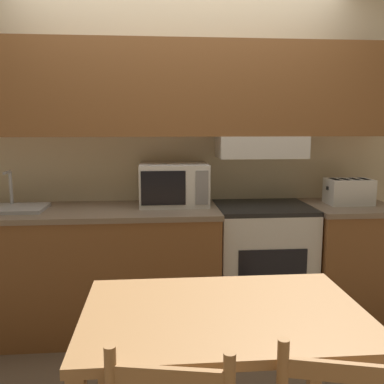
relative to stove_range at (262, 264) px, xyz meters
name	(u,v)px	position (x,y,z in m)	size (l,w,h in m)	color
ground_plane	(180,308)	(-0.60, 0.29, -0.45)	(16.00, 16.00, 0.00)	brown
wall_back	(182,123)	(-0.58, 0.22, 1.04)	(5.49, 0.38, 2.55)	beige
lower_counter_main	(92,270)	(-1.25, -0.02, 0.00)	(1.81, 0.64, 0.90)	brown
lower_counter_right_stub	(347,263)	(0.65, -0.02, 0.00)	(0.61, 0.64, 0.90)	brown
stove_range	(262,264)	(0.00, 0.00, 0.00)	(0.68, 0.58, 0.90)	white
microwave	(174,184)	(-0.65, 0.08, 0.60)	(0.49, 0.37, 0.30)	white
toaster	(349,191)	(0.64, 0.00, 0.54)	(0.33, 0.21, 0.19)	white
sink_basin	(6,208)	(-1.81, -0.02, 0.47)	(0.53, 0.33, 0.27)	#B7BABF
dining_table	(224,337)	(-0.53, -1.46, 0.21)	(1.09, 0.73, 0.77)	#9E7042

